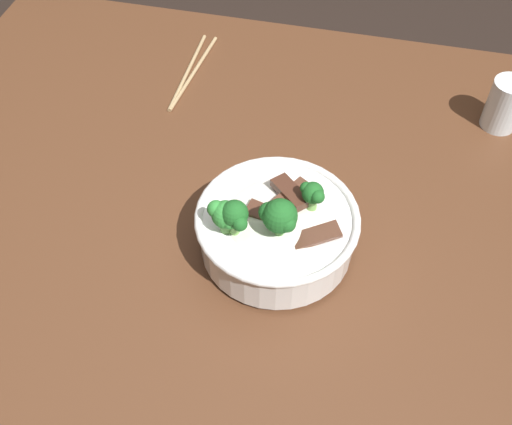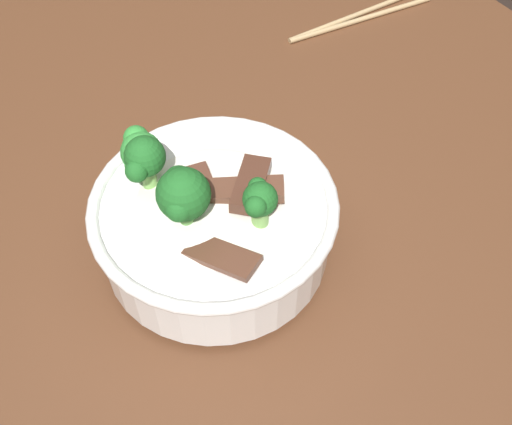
% 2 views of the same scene
% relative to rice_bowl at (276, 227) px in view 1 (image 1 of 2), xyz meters
% --- Properties ---
extents(ground, '(10.00, 10.00, 0.00)m').
position_rel_rice_bowl_xyz_m(ground, '(0.12, -0.09, -0.86)').
color(ground, black).
extents(dining_table, '(1.14, 0.97, 0.81)m').
position_rel_rice_bowl_xyz_m(dining_table, '(0.12, -0.09, -0.17)').
color(dining_table, '#56331E').
rests_on(dining_table, ground).
extents(rice_bowl, '(0.23, 0.23, 0.14)m').
position_rel_rice_bowl_xyz_m(rice_bowl, '(0.00, 0.00, 0.00)').
color(rice_bowl, white).
rests_on(rice_bowl, dining_table).
extents(drinking_glass, '(0.06, 0.06, 0.09)m').
position_rel_rice_bowl_xyz_m(drinking_glass, '(-0.32, -0.35, -0.01)').
color(drinking_glass, white).
rests_on(drinking_glass, dining_table).
extents(chopsticks_pair, '(0.03, 0.23, 0.01)m').
position_rel_rice_bowl_xyz_m(chopsticks_pair, '(0.24, -0.37, -0.05)').
color(chopsticks_pair, tan).
rests_on(chopsticks_pair, dining_table).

